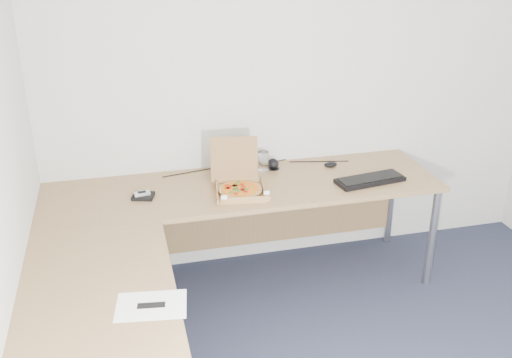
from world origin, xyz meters
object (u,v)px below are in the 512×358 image
object	(u,v)px
drinking_glass	(263,161)
keyboard	(370,180)
pizza_box	(240,187)
wallet	(143,196)
desk	(204,227)

from	to	relation	value
drinking_glass	keyboard	xyz separation A→B (m)	(0.61, -0.36, -0.05)
pizza_box	keyboard	distance (m)	0.84
wallet	drinking_glass	bearing A→B (deg)	32.98
drinking_glass	keyboard	size ratio (longest dim) A/B	0.29
desk	keyboard	bearing A→B (deg)	14.14
drinking_glass	pizza_box	bearing A→B (deg)	-126.81
wallet	desk	bearing A→B (deg)	-36.33
drinking_glass	keyboard	bearing A→B (deg)	-30.54
desk	keyboard	size ratio (longest dim) A/B	5.61
desk	pizza_box	world-z (taller)	pizza_box
desk	wallet	size ratio (longest dim) A/B	19.87
keyboard	pizza_box	bearing A→B (deg)	168.13
pizza_box	wallet	distance (m)	0.59
keyboard	wallet	world-z (taller)	keyboard
pizza_box	drinking_glass	size ratio (longest dim) A/B	2.69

